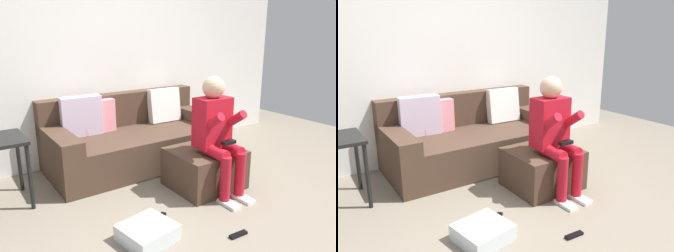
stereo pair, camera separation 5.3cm
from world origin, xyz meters
The scene contains 8 objects.
ground_plane centered at (0.00, 0.00, 0.00)m, with size 7.33×7.33×0.00m, color slate.
wall_back centered at (0.00, 2.06, 1.38)m, with size 5.64×0.10×2.76m, color silver.
couch_sectional centered at (0.14, 1.61, 0.30)m, with size 2.01×0.93×0.85m.
ottoman centered at (0.43, 0.65, 0.20)m, with size 0.67×0.60×0.39m, color #473326.
person_seated centered at (0.44, 0.51, 0.64)m, with size 0.34×0.58×1.13m.
storage_bin centered at (-0.53, 0.18, 0.06)m, with size 0.38×0.35×0.13m, color silver.
remote_near_ottoman centered at (0.07, -0.17, 0.01)m, with size 0.16×0.04×0.02m, color black.
remote_by_storage_bin centered at (-0.29, 0.37, 0.01)m, with size 0.16×0.05×0.02m, color black.
Camera 2 is at (-1.61, -1.76, 1.52)m, focal length 35.98 mm.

